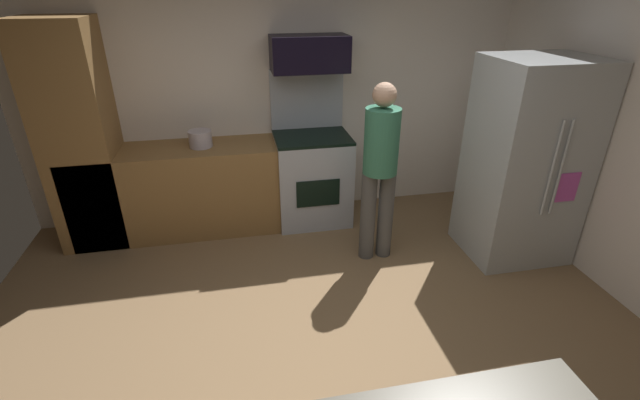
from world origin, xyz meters
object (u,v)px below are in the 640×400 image
Objects in this scene: oven_range at (312,174)px; stock_pot at (200,139)px; refrigerator at (525,162)px; person_cook at (380,166)px; microwave at (309,54)px.

oven_range is 7.01× the size of stock_pot.
refrigerator is 1.32m from person_cook.
microwave reaches higher than stock_pot.
oven_range is 2.06m from refrigerator.
refrigerator is (1.75, -1.10, -0.83)m from microwave.
person_cook is 7.31× the size of stock_pot.
person_cook reaches higher than stock_pot.
stock_pot is at bearing 160.42° from refrigerator.
refrigerator is at bearing -6.54° from person_cook.
oven_range is 0.96× the size of person_cook.
refrigerator is at bearing -31.99° from microwave.
person_cook is (0.45, -0.86, 0.40)m from oven_range.
microwave is 3.31× the size of stock_pot.
oven_range is at bearing 117.41° from person_cook.
person_cook is (-1.31, 0.15, 0.01)m from refrigerator.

